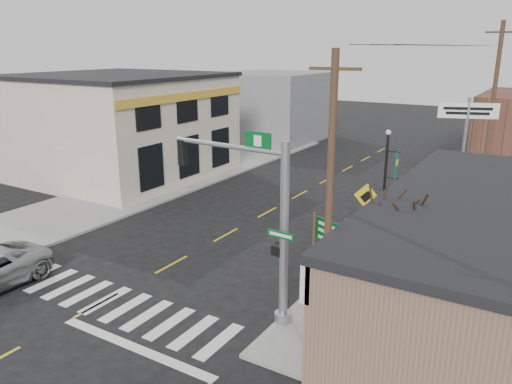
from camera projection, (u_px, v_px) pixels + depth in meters
The scene contains 18 objects.
ground at pixel (97, 305), 17.58m from camera, with size 140.00×140.00×0.00m, color black.
sidewalk_right at pixel (441, 237), 23.74m from camera, with size 6.00×38.00×0.13m, color gray.
sidewalk_left at pixel (156, 184), 32.71m from camera, with size 6.00×38.00×0.13m, color gray.
center_line at pixel (226, 235), 24.14m from camera, with size 0.12×56.00×0.01m, color gold.
crosswalk at pixel (106, 300), 17.91m from camera, with size 11.00×2.20×0.01m, color silver.
left_building at pixel (120, 127), 34.59m from camera, with size 12.00×12.00×6.80m, color beige.
bldg_distant_left at pixel (273, 106), 48.41m from camera, with size 9.00×10.00×6.40m, color gray.
traffic_signal_pole at pixel (264, 211), 15.67m from camera, with size 4.85×0.38×6.14m.
guide_sign at pixel (329, 239), 18.58m from camera, with size 1.52×0.13×2.66m.
fire_hydrant at pixel (319, 280), 18.30m from camera, with size 0.24×0.24×0.75m.
ped_crossing_sign at pixel (366, 205), 21.66m from camera, with size 1.16×0.08×2.99m.
lamp_post at pixel (387, 173), 23.65m from camera, with size 0.64×0.50×4.93m.
dance_center_sign at pixel (466, 127), 25.38m from camera, with size 2.91×0.18×6.19m.
bare_tree at pixel (398, 201), 14.93m from camera, with size 2.66×2.66×5.33m.
shrub_front at pixel (391, 297), 16.84m from camera, with size 1.34×1.34×1.00m, color #243D19.
shrub_back at pixel (416, 274), 18.70m from camera, with size 1.18×1.18×0.88m, color black.
utility_pole_near at pixel (329, 195), 14.75m from camera, with size 1.50×0.22×8.61m.
utility_pole_far at pixel (492, 107), 29.52m from camera, with size 1.75×0.26×10.09m.
Camera 1 is at (12.98, -10.55, 8.77)m, focal length 35.00 mm.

